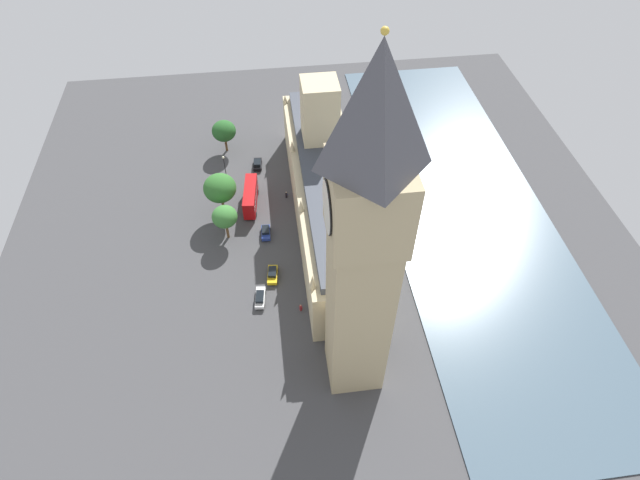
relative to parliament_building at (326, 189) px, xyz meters
name	(u,v)px	position (x,y,z in m)	size (l,w,h in m)	color
ground_plane	(317,219)	(1.99, 1.32, -7.42)	(130.72, 130.72, 0.00)	#424244
river_thames	(463,205)	(-30.89, 1.32, -7.29)	(34.51, 117.65, 0.25)	#475B6B
parliament_building	(326,189)	(0.00, 0.00, 0.00)	(13.20, 60.72, 26.56)	#CCBA8E
clock_tower	(364,249)	(0.43, 37.66, 23.40)	(9.57, 9.57, 59.50)	tan
car_black_far_end	(257,164)	(13.98, -18.12, -6.53)	(2.23, 4.27, 1.74)	black
double_decker_bus_leading	(251,196)	(15.96, -4.96, -4.78)	(3.60, 10.70, 4.75)	#B20C0F
car_blue_corner	(266,232)	(13.29, 4.64, -6.53)	(1.99, 4.15, 1.74)	navy
car_yellow_cab_opposite_hall	(272,274)	(12.62, 16.12, -6.53)	(2.36, 4.68, 1.74)	gold
car_white_near_tower	(260,298)	(15.29, 21.45, -6.53)	(2.28, 4.93, 1.74)	silver
pedestrian_midblock	(301,308)	(7.95, 24.60, -6.69)	(0.68, 0.65, 1.63)	maroon
pedestrian_kerbside	(286,195)	(8.02, -6.46, -6.66)	(0.69, 0.62, 1.68)	black
plane_tree_under_trees	(225,217)	(21.17, 4.23, -1.40)	(5.19, 5.19, 8.27)	brown
plane_tree_trailing	(220,188)	(21.95, -2.89, 0.12)	(6.88, 6.88, 10.49)	brown
plane_tree_by_river_gate	(224,131)	(21.29, -25.47, -1.60)	(5.78, 5.78, 8.30)	brown
street_lamp_slot_10	(224,163)	(21.41, -14.71, -2.86)	(0.56, 0.56, 6.57)	black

